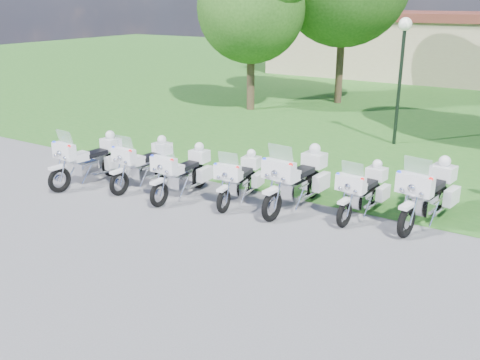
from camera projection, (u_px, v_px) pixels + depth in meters
The scene contains 11 objects.
ground at pixel (237, 243), 11.37m from camera, with size 100.00×100.00×0.00m, color #5D5D63.
grass_lawn at pixel (472, 83), 32.97m from camera, with size 100.00×48.00×0.01m, color #266620.
motorcycle_0 at pixel (90, 159), 14.92m from camera, with size 0.94×2.46×1.65m.
motorcycle_1 at pixel (145, 163), 14.69m from camera, with size 0.81×2.32×1.56m.
motorcycle_2 at pixel (183, 172), 13.94m from camera, with size 0.77×2.32×1.56m.
motorcycle_3 at pixel (240, 178), 13.58m from camera, with size 0.86×2.18×1.46m.
motorcycle_4 at pixel (297, 179), 13.11m from camera, with size 0.99×2.65×1.78m.
motorcycle_5 at pixel (363, 190), 12.67m from camera, with size 0.86×2.22×1.49m.
motorcycle_6 at pixel (428, 193), 12.20m from camera, with size 1.09×2.60×1.75m.
lamp_post at pixel (403, 51), 18.05m from camera, with size 0.44×0.44×4.35m.
building_west at pixel (385, 43), 36.14m from camera, with size 14.56×8.32×4.10m.
Camera 1 is at (5.57, -8.70, 4.94)m, focal length 40.00 mm.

